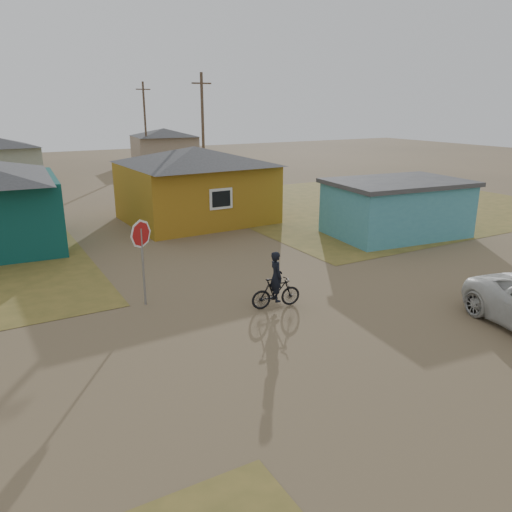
{
  "coord_description": "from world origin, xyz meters",
  "views": [
    {
      "loc": [
        -7.66,
        -10.34,
        5.99
      ],
      "look_at": [
        -0.09,
        3.0,
        1.3
      ],
      "focal_mm": 35.0,
      "sensor_mm": 36.0,
      "label": 1
    }
  ],
  "objects": [
    {
      "name": "house_yellow",
      "position": [
        2.5,
        14.0,
        2.0
      ],
      "size": [
        7.72,
        6.76,
        3.9
      ],
      "color": "#9C6E18",
      "rests_on": "ground"
    },
    {
      "name": "grass_ne",
      "position": [
        14.0,
        13.0,
        0.01
      ],
      "size": [
        20.0,
        18.0,
        0.0
      ],
      "primitive_type": "cube",
      "color": "olive",
      "rests_on": "ground"
    },
    {
      "name": "utility_pole_far",
      "position": [
        7.5,
        38.0,
        4.14
      ],
      "size": [
        1.4,
        0.2,
        8.0
      ],
      "color": "brown",
      "rests_on": "ground"
    },
    {
      "name": "shed_turquoise",
      "position": [
        9.5,
        6.5,
        1.31
      ],
      "size": [
        6.71,
        4.93,
        2.6
      ],
      "color": "teal",
      "rests_on": "ground"
    },
    {
      "name": "ground",
      "position": [
        0.0,
        0.0,
        0.0
      ],
      "size": [
        120.0,
        120.0,
        0.0
      ],
      "primitive_type": "plane",
      "color": "brown"
    },
    {
      "name": "utility_pole_near",
      "position": [
        6.5,
        22.0,
        4.14
      ],
      "size": [
        1.4,
        0.2,
        8.0
      ],
      "color": "brown",
      "rests_on": "ground"
    },
    {
      "name": "cyclist",
      "position": [
        -0.12,
        1.72,
        0.65
      ],
      "size": [
        1.63,
        0.7,
        1.78
      ],
      "color": "black",
      "rests_on": "ground"
    },
    {
      "name": "house_beige_east",
      "position": [
        10.0,
        40.0,
        1.86
      ],
      "size": [
        6.95,
        6.05,
        3.6
      ],
      "color": "gray",
      "rests_on": "ground"
    },
    {
      "name": "stop_sign",
      "position": [
        -3.54,
        3.91,
        1.97
      ],
      "size": [
        0.88,
        0.18,
        2.71
      ],
      "color": "gray",
      "rests_on": "ground"
    }
  ]
}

